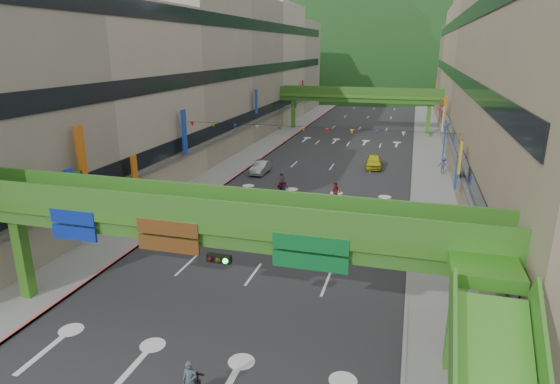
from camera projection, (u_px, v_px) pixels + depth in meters
name	position (u px, v px, depth m)	size (l,w,h in m)	color
road_slab	(344.00, 149.00, 63.46)	(18.00, 140.00, 0.02)	#28282B
sidewalk_left	(267.00, 145.00, 66.31)	(4.00, 140.00, 0.15)	gray
sidewalk_right	(429.00, 154.00, 60.57)	(4.00, 140.00, 0.15)	gray
curb_left	(280.00, 145.00, 65.81)	(0.20, 140.00, 0.18)	#CC5959
curb_right	(414.00, 153.00, 61.06)	(0.20, 140.00, 0.18)	gray
building_row_left	(213.00, 76.00, 65.59)	(12.80, 95.00, 19.00)	#9E937F
building_row_right	(506.00, 81.00, 55.72)	(12.80, 95.00, 19.00)	gray
overpass_near	(223.00, 238.00, 20.68)	(28.00, 12.27, 7.10)	#4C9E2D
overpass_far	(359.00, 98.00, 75.64)	(28.00, 2.20, 7.10)	#4C9E2D
hill_left	(347.00, 86.00, 168.45)	(168.00, 140.00, 112.00)	#1C4419
hill_right	(461.00, 84.00, 176.40)	(208.00, 176.00, 128.00)	#1C4419
bunting_string	(315.00, 130.00, 43.32)	(26.00, 0.36, 0.47)	black
scooter_rider_mid	(336.00, 193.00, 40.76)	(0.93, 1.60, 2.12)	black
scooter_rider_left	(283.00, 191.00, 41.96)	(0.91, 1.60, 1.87)	#A0A2A8
scooter_rider_far	(282.00, 181.00, 45.04)	(0.80, 1.60, 1.86)	maroon
parked_scooter_row	(392.00, 230.00, 34.03)	(1.60, 9.35, 1.08)	black
car_silver	(261.00, 167.00, 51.30)	(1.42, 4.07, 1.34)	#97999E
car_yellow	(374.00, 162.00, 53.58)	(1.77, 4.41, 1.50)	gold
pedestrian_red	(454.00, 221.00, 34.66)	(0.90, 0.70, 1.86)	#A9441C
pedestrian_dark	(476.00, 332.00, 21.46)	(0.89, 0.37, 1.52)	#232229
pedestrian_blue	(443.00, 167.00, 50.83)	(0.81, 0.52, 1.75)	#34435C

